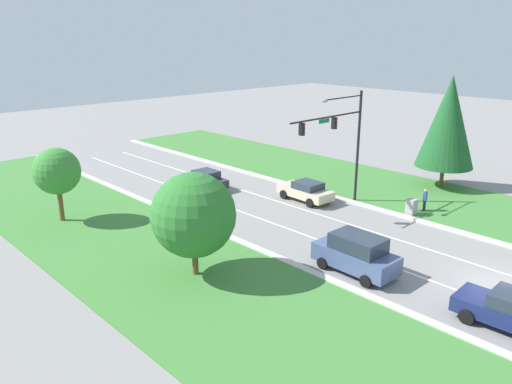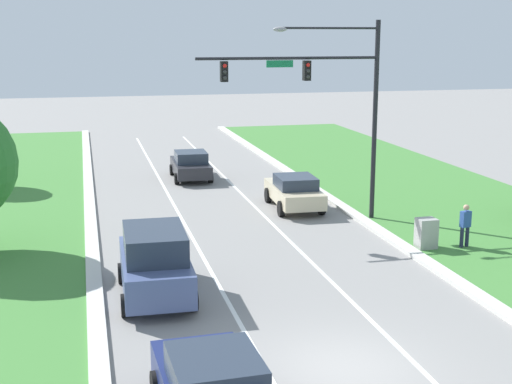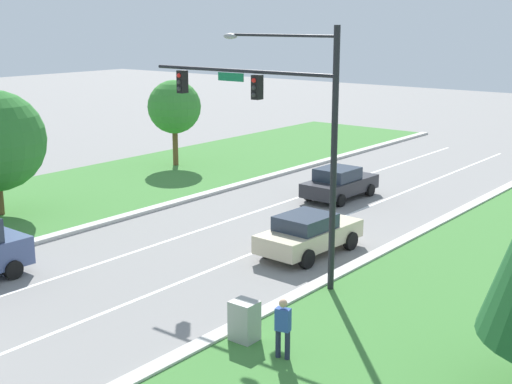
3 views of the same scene
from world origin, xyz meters
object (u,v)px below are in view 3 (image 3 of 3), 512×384
object	(u,v)px
utility_cabinet	(244,322)
oak_far_left_tree	(174,107)
charcoal_sedan	(339,183)
traffic_signal_mast	(279,115)
pedestrian	(283,327)
champagne_sedan	(309,233)

from	to	relation	value
utility_cabinet	oak_far_left_tree	distance (m)	24.46
charcoal_sedan	utility_cabinet	size ratio (longest dim) A/B	3.65
charcoal_sedan	oak_far_left_tree	xyz separation A→B (m)	(-11.84, 0.69, 2.76)
charcoal_sedan	oak_far_left_tree	distance (m)	12.17
traffic_signal_mast	charcoal_sedan	bearing A→B (deg)	111.40
charcoal_sedan	oak_far_left_tree	world-z (taller)	oak_far_left_tree
charcoal_sedan	traffic_signal_mast	bearing A→B (deg)	-67.13
charcoal_sedan	pedestrian	bearing A→B (deg)	-61.42
traffic_signal_mast	pedestrian	bearing A→B (deg)	-52.27
traffic_signal_mast	champagne_sedan	world-z (taller)	traffic_signal_mast
traffic_signal_mast	pedestrian	distance (m)	7.70
utility_cabinet	pedestrian	bearing A→B (deg)	-8.62
traffic_signal_mast	oak_far_left_tree	bearing A→B (deg)	144.77
pedestrian	utility_cabinet	bearing A→B (deg)	-21.52
pedestrian	oak_far_left_tree	size ratio (longest dim) A/B	0.33
charcoal_sedan	pedestrian	distance (m)	17.39
traffic_signal_mast	utility_cabinet	xyz separation A→B (m)	(2.32, -4.65, -4.96)
traffic_signal_mast	utility_cabinet	distance (m)	7.18
oak_far_left_tree	charcoal_sedan	bearing A→B (deg)	-3.32
traffic_signal_mast	utility_cabinet	bearing A→B (deg)	-63.49
utility_cabinet	oak_far_left_tree	bearing A→B (deg)	138.95
oak_far_left_tree	traffic_signal_mast	bearing A→B (deg)	-35.23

